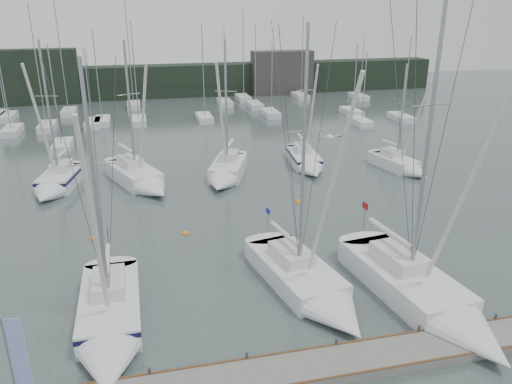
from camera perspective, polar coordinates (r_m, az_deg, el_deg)
ground at (r=25.82m, az=1.42°, el=-12.98°), size 160.00×160.00×0.00m
dock at (r=21.88m, az=4.95°, el=-19.61°), size 24.00×2.00×0.40m
far_treeline at (r=83.75m, az=-9.63°, el=12.42°), size 90.00×4.00×5.00m
far_building_left at (r=82.65m, az=-23.84°, el=11.93°), size 12.00×3.00×8.00m
far_building_right at (r=84.78m, az=2.98°, el=13.46°), size 10.00×3.00×7.00m
mast_forest at (r=67.17m, az=-10.53°, el=8.57°), size 58.26×27.89×14.88m
sailboat_near_left at (r=24.45m, az=-16.40°, el=-14.50°), size 2.90×9.70×13.35m
sailboat_near_center at (r=26.24m, az=6.72°, el=-11.17°), size 4.72×10.03×14.61m
sailboat_near_right at (r=26.44m, az=19.56°, el=-11.86°), size 4.65×11.71×16.98m
sailboat_mid_a at (r=43.48m, az=-21.95°, el=0.85°), size 3.97×7.53×12.62m
sailboat_mid_b at (r=42.30m, az=-12.90°, el=1.33°), size 5.89×9.27×12.53m
sailboat_mid_c at (r=42.87m, az=-3.52°, el=2.09°), size 5.14×8.24×12.43m
sailboat_mid_d at (r=46.35m, az=5.81°, el=3.40°), size 3.11×8.01×11.75m
sailboat_mid_e at (r=47.00m, az=16.48°, el=2.82°), size 3.64×6.76×10.19m
buoy_a at (r=33.54m, az=-8.06°, el=-4.75°), size 0.46×0.46×0.46m
buoy_b at (r=38.42m, az=4.83°, el=-1.20°), size 0.50×0.50×0.50m
buoy_c at (r=34.19m, az=-18.11°, el=-5.13°), size 0.50×0.50×0.50m
dock_banner at (r=19.88m, az=-25.76°, el=-16.81°), size 0.64×0.09×4.23m
seagull at (r=23.44m, az=8.45°, el=6.26°), size 1.08×0.50×0.21m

